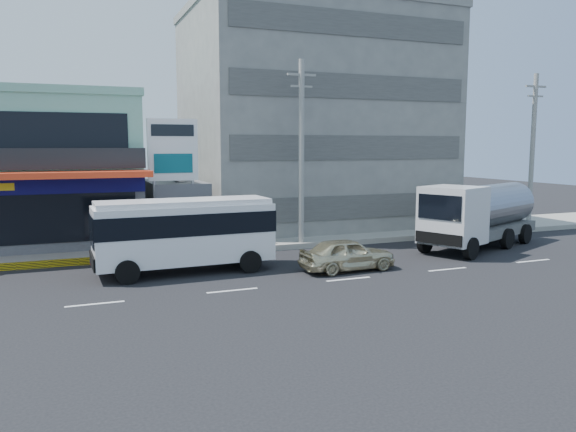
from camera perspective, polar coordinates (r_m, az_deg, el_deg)
The scene contains 13 objects.
ground at distance 21.79m, azimuth -5.67°, elevation -7.55°, with size 120.00×120.00×0.00m, color black.
sidewalk at distance 32.11m, azimuth -1.77°, elevation -2.45°, with size 70.00×5.00×0.30m, color gray.
shop_building at distance 34.32m, azimuth -25.45°, elevation 3.94°, with size 12.40×11.70×8.00m.
concrete_building at distance 38.65m, azimuth 2.45°, elevation 9.38°, with size 16.00×12.00×14.00m, color gray.
gap_structure at distance 33.00m, azimuth -11.47°, elevation 0.48°, with size 3.00×6.00×3.50m, color #49484D.
satellite_dish at distance 31.85m, azimuth -11.23°, elevation 3.54°, with size 1.50×1.50×0.15m, color slate.
billboard at distance 29.94m, azimuth -11.61°, elevation 5.90°, with size 2.60×0.18×6.90m.
utility_pole_near at distance 30.06m, azimuth 1.37°, elevation 6.47°, with size 1.60×0.30×10.00m.
utility_pole_far at distance 39.19m, azimuth 23.57°, elevation 6.05°, with size 1.60×0.30×10.00m.
minibus at distance 24.78m, azimuth -10.49°, elevation -1.33°, with size 7.70×2.84×3.20m.
sedan at distance 25.07m, azimuth 6.05°, elevation -3.88°, with size 1.73×4.30×1.47m, color beige.
tanker_truck at distance 31.86m, azimuth 18.74°, elevation 0.21°, with size 9.12×5.82×3.48m.
motorcycle_rider at distance 26.86m, azimuth -17.60°, elevation -3.27°, with size 2.02×1.11×2.45m.
Camera 1 is at (-5.75, -20.27, 5.54)m, focal length 35.00 mm.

